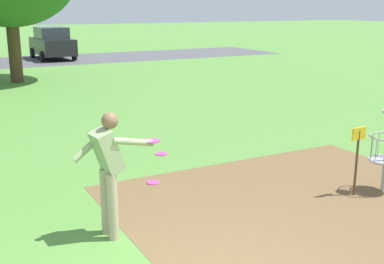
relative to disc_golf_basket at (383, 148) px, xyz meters
name	(u,v)px	position (x,y,z in m)	size (l,w,h in m)	color
dirt_tee_pad	(306,206)	(-1.50, 0.11, -0.75)	(5.67, 4.85, 0.01)	brown
disc_golf_basket	(383,148)	(0.00, 0.00, 0.00)	(0.98, 0.58, 1.39)	#9E9EA3
player_foreground_watching	(109,167)	(-4.51, 0.57, 0.23)	(1.14, 0.43, 1.71)	tan
frisbee_near_basket	(153,183)	(-3.19, 2.16, -0.74)	(0.22, 0.22, 0.02)	#E53D99
frisbee_scattered_a	(162,154)	(-2.34, 3.67, -0.74)	(0.25, 0.25, 0.02)	#E53D99
parked_car_center_right	(52,43)	(0.03, 24.06, 0.17)	(2.04, 4.23, 1.84)	black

